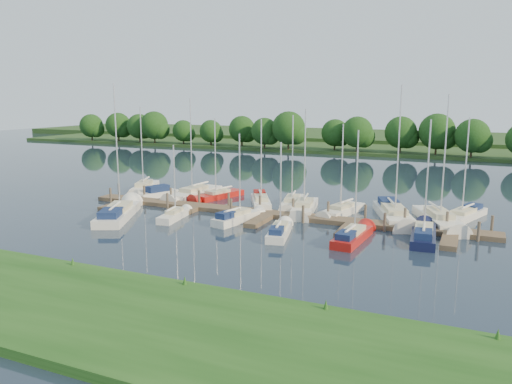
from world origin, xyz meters
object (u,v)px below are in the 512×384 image
at_px(dock, 268,215).
at_px(motorboat, 156,194).
at_px(sailboat_n_5, 292,204).
at_px(sailboat_n_0, 144,189).
at_px(sailboat_s_2, 237,218).

distance_m(dock, motorboat, 15.89).
bearing_deg(dock, sailboat_n_5, 85.59).
relative_size(dock, sailboat_n_0, 3.82).
bearing_deg(motorboat, dock, -172.08).
height_order(motorboat, sailboat_n_5, sailboat_n_5).
distance_m(motorboat, sailboat_s_2, 15.00).
xyz_separation_m(sailboat_n_5, sailboat_s_2, (-2.36, -8.09, 0.06)).
relative_size(dock, sailboat_s_2, 4.80).
bearing_deg(sailboat_n_5, dock, 73.29).
height_order(dock, sailboat_n_5, sailboat_n_5).
relative_size(motorboat, sailboat_s_2, 0.65).
bearing_deg(sailboat_s_2, motorboat, 165.83).
height_order(sailboat_n_0, sailboat_s_2, sailboat_n_0).
xyz_separation_m(sailboat_n_0, sailboat_n_5, (18.94, -0.58, -0.01)).
bearing_deg(sailboat_n_5, sailboat_n_0, -14.06).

